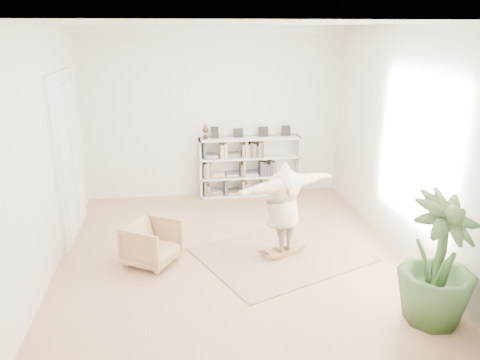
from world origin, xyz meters
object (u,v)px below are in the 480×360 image
Objects in this scene: person at (283,205)px; houseplant at (438,261)px; bookshelf at (249,167)px; armchair at (152,243)px; rocker_board at (282,251)px.

houseplant reaches higher than person.
bookshelf is 3.58m from armchair.
armchair is at bearing -124.69° from bookshelf.
rocker_board is at bearing -89.00° from bookshelf.
armchair is at bearing 156.27° from rocker_board.
armchair is 2.10m from rocker_board.
houseplant is (1.51, -4.99, 0.20)m from bookshelf.
bookshelf reaches higher than rocker_board.
bookshelf is 1.32× the size of houseplant.
armchair is at bearing -23.73° from person.
bookshelf reaches higher than armchair.
person is at bearing 125.71° from houseplant.
armchair is at bearing 149.90° from houseplant.
bookshelf is 5.22m from houseplant.
rocker_board is (2.08, -0.02, -0.27)m from armchair.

